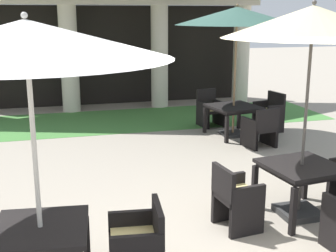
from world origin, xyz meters
TOP-DOWN VIEW (x-y plane):
  - lawn_strip at (0.00, 7.18)m, footprint 10.88×2.73m
  - patio_table_near_foreground at (2.14, 5.03)m, footprint 1.19×1.19m
  - patio_umbrella_near_foreground at (2.14, 5.03)m, footprint 2.74×2.74m
  - patio_chair_near_foreground_north at (1.96, 6.05)m, footprint 0.64×0.67m
  - patio_chair_near_foreground_east at (3.15, 5.21)m, footprint 0.59×0.71m
  - patio_chair_near_foreground_south at (2.32, 4.01)m, footprint 0.67×0.66m
  - patio_table_mid_left at (1.35, 0.84)m, footprint 1.07×1.07m
  - patio_umbrella_mid_left at (1.35, 0.84)m, footprint 2.32×2.32m
  - patio_chair_mid_left_west at (0.33, 0.72)m, footprint 0.55×0.60m
  - patio_table_mid_right at (-2.09, -0.04)m, footprint 1.02×1.02m
  - patio_umbrella_mid_right at (-2.09, -0.04)m, footprint 2.66×2.66m
  - patio_chair_mid_right_east at (-1.13, -0.15)m, footprint 0.60×0.67m

SIDE VIEW (x-z plane):
  - lawn_strip at x=0.00m, z-range 0.00..0.01m
  - patio_chair_near_foreground_south at x=2.32m, z-range -0.04..0.82m
  - patio_chair_near_foreground_north at x=1.96m, z-range -0.05..0.85m
  - patio_chair_mid_left_west at x=0.33m, z-range -0.02..0.84m
  - patio_chair_mid_right_east at x=-1.13m, z-range -0.01..0.85m
  - patio_chair_near_foreground_east at x=3.15m, z-range -0.03..0.89m
  - patio_table_mid_right at x=-2.09m, z-range 0.25..0.95m
  - patio_table_near_foreground at x=2.14m, z-range 0.26..0.96m
  - patio_table_mid_left at x=1.35m, z-range 0.28..1.02m
  - patio_umbrella_mid_right at x=-2.09m, z-range 1.12..3.88m
  - patio_umbrella_mid_left at x=1.35m, z-range 1.15..4.06m
  - patio_umbrella_near_foreground at x=2.14m, z-range 1.20..4.15m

